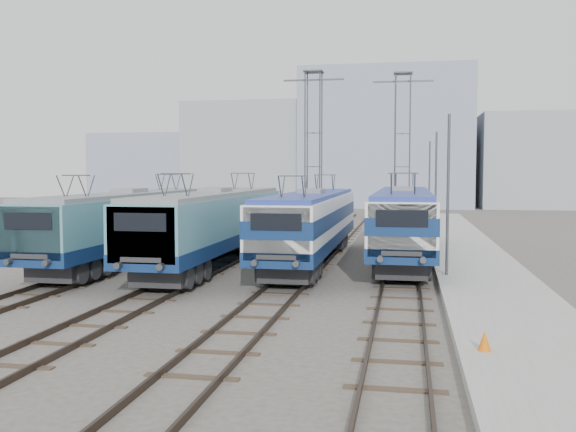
# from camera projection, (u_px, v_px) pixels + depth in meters

# --- Properties ---
(ground) EXTENTS (160.00, 160.00, 0.00)m
(ground) POSITION_uv_depth(u_px,v_px,m) (236.00, 283.00, 26.53)
(ground) COLOR #514C47
(platform) EXTENTS (4.00, 70.00, 0.30)m
(platform) POSITION_uv_depth(u_px,v_px,m) (472.00, 260.00, 32.49)
(platform) COLOR #9E9E99
(platform) RESTS_ON ground
(locomotive_far_left) EXTENTS (2.78, 17.52, 3.30)m
(locomotive_far_left) POSITION_uv_depth(u_px,v_px,m) (128.00, 220.00, 31.97)
(locomotive_far_left) COLOR navy
(locomotive_far_left) RESTS_ON ground
(locomotive_center_left) EXTENTS (2.82, 17.81, 3.35)m
(locomotive_center_left) POSITION_uv_depth(u_px,v_px,m) (214.00, 221.00, 31.00)
(locomotive_center_left) COLOR navy
(locomotive_center_left) RESTS_ON ground
(locomotive_center_right) EXTENTS (2.76, 17.44, 3.28)m
(locomotive_center_right) POSITION_uv_depth(u_px,v_px,m) (311.00, 220.00, 31.75)
(locomotive_center_right) COLOR navy
(locomotive_center_right) RESTS_ON ground
(locomotive_far_right) EXTENTS (2.83, 17.90, 3.36)m
(locomotive_far_right) POSITION_uv_depth(u_px,v_px,m) (403.00, 217.00, 32.78)
(locomotive_far_right) COLOR navy
(locomotive_far_right) RESTS_ON ground
(catenary_tower_west) EXTENTS (4.50, 1.20, 12.00)m
(catenary_tower_west) POSITION_uv_depth(u_px,v_px,m) (313.00, 145.00, 47.65)
(catenary_tower_west) COLOR #3F4247
(catenary_tower_west) RESTS_ON ground
(catenary_tower_east) EXTENTS (4.50, 1.20, 12.00)m
(catenary_tower_east) POSITION_uv_depth(u_px,v_px,m) (402.00, 145.00, 48.41)
(catenary_tower_east) COLOR #3F4247
(catenary_tower_east) RESTS_ON ground
(mast_front) EXTENTS (0.12, 0.12, 7.00)m
(mast_front) POSITION_uv_depth(u_px,v_px,m) (448.00, 199.00, 26.67)
(mast_front) COLOR #3F4247
(mast_front) RESTS_ON ground
(mast_mid) EXTENTS (0.12, 0.12, 7.00)m
(mast_mid) POSITION_uv_depth(u_px,v_px,m) (436.00, 190.00, 38.44)
(mast_mid) COLOR #3F4247
(mast_mid) RESTS_ON ground
(mast_rear) EXTENTS (0.12, 0.12, 7.00)m
(mast_rear) POSITION_uv_depth(u_px,v_px,m) (429.00, 186.00, 50.20)
(mast_rear) COLOR #3F4247
(mast_rear) RESTS_ON ground
(safety_cone) EXTENTS (0.31, 0.31, 0.49)m
(safety_cone) POSITION_uv_depth(u_px,v_px,m) (485.00, 341.00, 15.43)
(safety_cone) COLOR orange
(safety_cone) RESTS_ON platform
(building_west) EXTENTS (18.00, 12.00, 14.00)m
(building_west) POSITION_uv_depth(u_px,v_px,m) (256.00, 155.00, 89.42)
(building_west) COLOR #8E979F
(building_west) RESTS_ON ground
(building_center) EXTENTS (22.00, 14.00, 18.00)m
(building_center) POSITION_uv_depth(u_px,v_px,m) (386.00, 139.00, 85.97)
(building_center) COLOR #868FA4
(building_center) RESTS_ON ground
(building_east) EXTENTS (16.00, 12.00, 12.00)m
(building_east) POSITION_uv_depth(u_px,v_px,m) (543.00, 161.00, 82.50)
(building_east) COLOR #8E979F
(building_east) RESTS_ON ground
(building_far_west) EXTENTS (14.00, 10.00, 10.00)m
(building_far_west) POSITION_uv_depth(u_px,v_px,m) (148.00, 169.00, 92.49)
(building_far_west) COLOR #868FA4
(building_far_west) RESTS_ON ground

